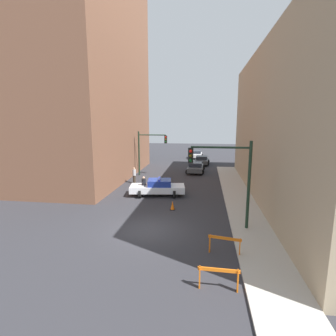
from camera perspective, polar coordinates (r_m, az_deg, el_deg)
name	(u,v)px	position (r m, az deg, el deg)	size (l,w,h in m)	color
ground_plane	(147,230)	(16.17, -4.59, -13.22)	(120.00, 120.00, 0.00)	#2D2D33
sidewalk_right	(254,235)	(16.05, 18.23, -13.68)	(2.40, 44.00, 0.12)	#B2ADA3
building_corner_left	(67,64)	(32.89, -21.21, 20.32)	(14.00, 20.00, 25.08)	brown
building_right	(335,124)	(24.60, 32.64, 8.00)	(12.00, 28.00, 12.29)	tan
traffic_light_near	(229,171)	(15.63, 13.10, -0.72)	(3.64, 0.35, 5.20)	black
traffic_light_far	(148,147)	(30.77, -4.38, 4.59)	(3.44, 0.35, 5.20)	black
police_car	(158,187)	(22.87, -2.21, -4.19)	(4.91, 2.76, 1.52)	white
parked_car_near	(195,167)	(32.94, 6.00, 0.15)	(2.34, 4.34, 1.31)	#474C51
parked_car_mid	(202,160)	(39.06, 7.36, 1.72)	(2.36, 4.35, 1.31)	#474C51
parked_car_far	(196,154)	(45.75, 6.17, 3.00)	(2.37, 4.36, 1.31)	silver
pedestrian_crossing	(144,185)	(23.00, -5.30, -3.79)	(0.51, 0.51, 1.66)	#474C66
pedestrian_corner	(134,175)	(27.41, -7.38, -1.54)	(0.48, 0.48, 1.66)	#382D23
barrier_front	(219,275)	(11.00, 10.96, -21.91)	(1.60, 0.20, 0.90)	orange
barrier_mid	(225,242)	(13.49, 12.22, -15.55)	(1.58, 0.43, 0.90)	orange
traffic_cone	(173,206)	(19.35, 0.99, -8.17)	(0.36, 0.36, 0.66)	black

